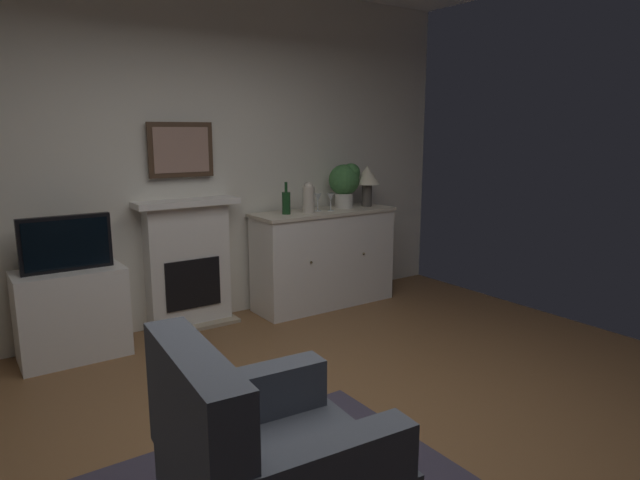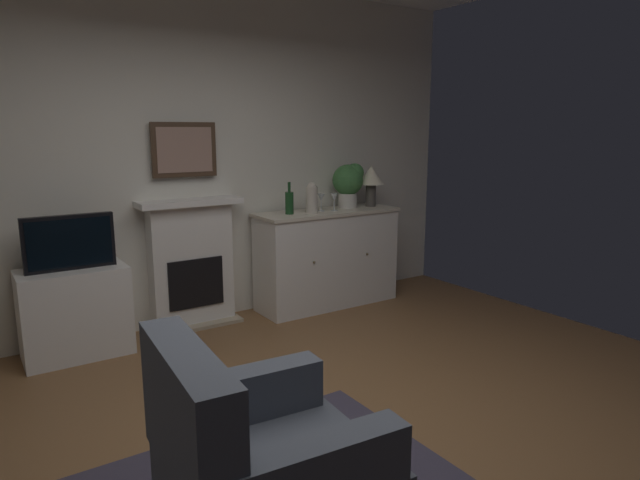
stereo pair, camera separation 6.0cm
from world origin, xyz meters
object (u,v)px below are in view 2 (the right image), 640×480
Objects in this scene: table_lamp at (371,178)px; wine_glass_left at (321,198)px; fireplace_unit at (192,263)px; vase_decorative at (312,198)px; armchair at (259,469)px; framed_picture at (184,150)px; wine_bottle at (289,202)px; tv_set at (69,243)px; wine_glass_center at (334,198)px; sideboard_cabinet at (327,258)px; potted_plant_small at (349,181)px; tv_cabinet at (75,312)px.

table_lamp is 2.42× the size of wine_glass_left.
fireplace_unit is 3.91× the size of vase_decorative.
vase_decorative is (1.08, -0.23, 0.51)m from fireplace_unit.
table_lamp is at bearing 44.50° from armchair.
table_lamp reaches higher than fireplace_unit.
framed_picture reaches higher than wine_bottle.
framed_picture is 3.07m from armchair.
table_lamp is 0.65× the size of tv_set.
sideboard_cabinet is at bearing 127.61° from wine_glass_center.
fireplace_unit is 2.00× the size of framed_picture.
fireplace_unit is 1.70m from potted_plant_small.
fireplace_unit is 1.22m from vase_decorative.
vase_decorative is at bearing -1.81° from tv_cabinet.
sideboard_cabinet is 0.64m from vase_decorative.
fireplace_unit is 1.47× the size of tv_cabinet.
fireplace_unit is 1.04m from tv_set.
tv_set is (-0.98, -0.19, 0.32)m from fireplace_unit.
fireplace_unit reaches higher than wine_glass_left.
vase_decorative is 0.65× the size of potted_plant_small.
vase_decorative is 0.31× the size of armchair.
vase_decorative is 0.51m from potted_plant_small.
potted_plant_small is (2.55, 0.03, 0.84)m from tv_cabinet.
sideboard_cabinet is 0.58m from wine_glass_center.
sideboard_cabinet is (1.29, -0.18, -0.09)m from fireplace_unit.
wine_bottle is 0.32× the size of armchair.
wine_bottle reaches higher than tv_set.
potted_plant_small reaches higher than sideboard_cabinet.
fireplace_unit is 2.56× the size of potted_plant_small.
potted_plant_small is at bearing 169.21° from table_lamp.
wine_bottle is 0.71m from potted_plant_small.
wine_glass_center reaches higher than armchair.
sideboard_cabinet is at bearing 50.95° from armchair.
framed_picture is 1.96× the size of vase_decorative.
fireplace_unit is at bearing 9.45° from tv_cabinet.
wine_glass_center is 3.31m from armchair.
wine_glass_center reaches higher than tv_set.
armchair reaches higher than tv_cabinet.
wine_bottle is (-0.41, 0.00, 0.57)m from sideboard_cabinet.
sideboard_cabinet is 0.90m from table_lamp.
framed_picture is at bearing 168.25° from wine_glass_center.
wine_glass_center reaches higher than tv_cabinet.
vase_decorative is at bearing -11.87° from fireplace_unit.
table_lamp is at bearing 0.17° from tv_set.
wine_bottle is 1.76× the size of wine_glass_center.
fireplace_unit reaches higher than sideboard_cabinet.
table_lamp reaches higher than wine_bottle.
fireplace_unit is at bearing 10.77° from tv_set.
wine_glass_left is at bearing -172.95° from potted_plant_small.
wine_glass_center is 0.27× the size of tv_set.
table_lamp is 1.38× the size of wine_bottle.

